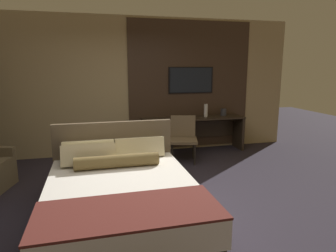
{
  "coord_description": "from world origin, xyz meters",
  "views": [
    {
      "loc": [
        -0.72,
        -3.63,
        1.81
      ],
      "look_at": [
        0.46,
        0.99,
        0.85
      ],
      "focal_mm": 32.0,
      "sensor_mm": 36.0,
      "label": 1
    }
  ],
  "objects_px": {
    "desk_chair": "(183,135)",
    "vase_tall": "(206,110)",
    "desk": "(193,127)",
    "book": "(186,117)",
    "bed": "(121,196)",
    "vase_short": "(223,112)",
    "tv": "(191,80)"
  },
  "relations": [
    {
      "from": "desk",
      "to": "vase_short",
      "type": "distance_m",
      "value": 0.77
    },
    {
      "from": "desk",
      "to": "vase_tall",
      "type": "relative_size",
      "value": 7.95
    },
    {
      "from": "tv",
      "to": "desk_chair",
      "type": "distance_m",
      "value": 1.33
    },
    {
      "from": "vase_short",
      "to": "book",
      "type": "bearing_deg",
      "value": -175.76
    },
    {
      "from": "bed",
      "to": "desk_chair",
      "type": "distance_m",
      "value": 2.48
    },
    {
      "from": "desk",
      "to": "book",
      "type": "distance_m",
      "value": 0.3
    },
    {
      "from": "tv",
      "to": "desk_chair",
      "type": "bearing_deg",
      "value": -117.66
    },
    {
      "from": "desk",
      "to": "desk_chair",
      "type": "xyz_separation_m",
      "value": [
        -0.4,
        -0.57,
        -0.01
      ]
    },
    {
      "from": "vase_short",
      "to": "book",
      "type": "distance_m",
      "value": 0.89
    },
    {
      "from": "desk",
      "to": "book",
      "type": "bearing_deg",
      "value": -169.61
    },
    {
      "from": "tv",
      "to": "vase_tall",
      "type": "height_order",
      "value": "tv"
    },
    {
      "from": "desk_chair",
      "to": "vase_short",
      "type": "bearing_deg",
      "value": 43.81
    },
    {
      "from": "desk",
      "to": "tv",
      "type": "distance_m",
      "value": 1.02
    },
    {
      "from": "bed",
      "to": "desk",
      "type": "distance_m",
      "value": 3.17
    },
    {
      "from": "desk",
      "to": "tv",
      "type": "height_order",
      "value": "tv"
    },
    {
      "from": "desk",
      "to": "vase_tall",
      "type": "distance_m",
      "value": 0.45
    },
    {
      "from": "tv",
      "to": "vase_short",
      "type": "xyz_separation_m",
      "value": [
        0.71,
        -0.16,
        -0.7
      ]
    },
    {
      "from": "vase_short",
      "to": "bed",
      "type": "bearing_deg",
      "value": -133.59
    },
    {
      "from": "vase_short",
      "to": "desk_chair",
      "type": "bearing_deg",
      "value": -151.41
    },
    {
      "from": "vase_tall",
      "to": "book",
      "type": "xyz_separation_m",
      "value": [
        -0.45,
        -0.01,
        -0.12
      ]
    },
    {
      "from": "desk",
      "to": "vase_tall",
      "type": "xyz_separation_m",
      "value": [
        0.27,
        -0.02,
        0.36
      ]
    },
    {
      "from": "tv",
      "to": "vase_short",
      "type": "distance_m",
      "value": 1.01
    },
    {
      "from": "tv",
      "to": "vase_tall",
      "type": "relative_size",
      "value": 3.59
    },
    {
      "from": "bed",
      "to": "book",
      "type": "distance_m",
      "value": 3.08
    },
    {
      "from": "desk_chair",
      "to": "vase_tall",
      "type": "bearing_deg",
      "value": 54.53
    },
    {
      "from": "book",
      "to": "tv",
      "type": "bearing_deg",
      "value": 51.99
    },
    {
      "from": "bed",
      "to": "vase_short",
      "type": "bearing_deg",
      "value": 46.41
    },
    {
      "from": "desk_chair",
      "to": "bed",
      "type": "bearing_deg",
      "value": -109.34
    },
    {
      "from": "book",
      "to": "vase_short",
      "type": "bearing_deg",
      "value": 4.24
    },
    {
      "from": "desk_chair",
      "to": "tv",
      "type": "bearing_deg",
      "value": 77.56
    },
    {
      "from": "vase_tall",
      "to": "desk_chair",
      "type": "bearing_deg",
      "value": -140.69
    },
    {
      "from": "bed",
      "to": "vase_tall",
      "type": "distance_m",
      "value": 3.36
    }
  ]
}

